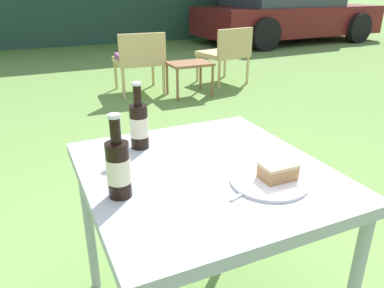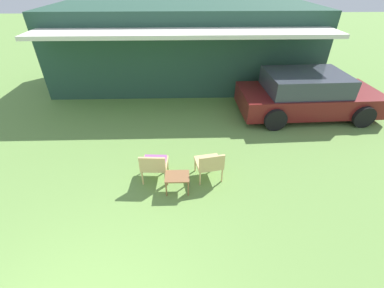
{
  "view_description": "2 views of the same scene",
  "coord_description": "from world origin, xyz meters",
  "px_view_note": "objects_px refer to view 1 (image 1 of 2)",
  "views": [
    {
      "loc": [
        -0.5,
        -0.98,
        1.24
      ],
      "look_at": [
        0.0,
        0.1,
        0.74
      ],
      "focal_mm": 35.0,
      "sensor_mm": 36.0,
      "label": 1
    },
    {
      "loc": [
        1.52,
        -0.92,
        3.93
      ],
      "look_at": [
        1.66,
        3.5,
        0.9
      ],
      "focal_mm": 24.0,
      "sensor_mm": 36.0,
      "label": 2
    }
  ],
  "objects_px": {
    "wicker_chair_cushioned": "(139,57)",
    "cake_on_plate": "(273,177)",
    "wicker_chair_plain": "(226,51)",
    "cola_bottle_near": "(139,125)",
    "cola_bottle_far": "(118,167)",
    "parked_car": "(286,13)",
    "patio_table": "(204,187)",
    "garden_side_table": "(190,67)"
  },
  "relations": [
    {
      "from": "cola_bottle_near",
      "to": "cola_bottle_far",
      "type": "xyz_separation_m",
      "value": [
        -0.16,
        -0.31,
        0.0
      ]
    },
    {
      "from": "cola_bottle_far",
      "to": "patio_table",
      "type": "bearing_deg",
      "value": 9.9
    },
    {
      "from": "parked_car",
      "to": "cola_bottle_near",
      "type": "height_order",
      "value": "parked_car"
    },
    {
      "from": "cola_bottle_near",
      "to": "cola_bottle_far",
      "type": "relative_size",
      "value": 1.0
    },
    {
      "from": "cake_on_plate",
      "to": "cola_bottle_near",
      "type": "height_order",
      "value": "cola_bottle_near"
    },
    {
      "from": "parked_car",
      "to": "patio_table",
      "type": "bearing_deg",
      "value": -131.51
    },
    {
      "from": "cola_bottle_far",
      "to": "cake_on_plate",
      "type": "bearing_deg",
      "value": -14.83
    },
    {
      "from": "wicker_chair_cushioned",
      "to": "wicker_chair_plain",
      "type": "xyz_separation_m",
      "value": [
        1.2,
        -0.02,
        -0.0
      ]
    },
    {
      "from": "garden_side_table",
      "to": "cola_bottle_near",
      "type": "distance_m",
      "value": 3.2
    },
    {
      "from": "parked_car",
      "to": "wicker_chair_plain",
      "type": "xyz_separation_m",
      "value": [
        -3.32,
        -3.06,
        -0.22
      ]
    },
    {
      "from": "wicker_chair_cushioned",
      "to": "garden_side_table",
      "type": "distance_m",
      "value": 0.63
    },
    {
      "from": "wicker_chair_plain",
      "to": "patio_table",
      "type": "relative_size",
      "value": 0.9
    },
    {
      "from": "patio_table",
      "to": "wicker_chair_plain",
      "type": "bearing_deg",
      "value": 59.32
    },
    {
      "from": "parked_car",
      "to": "cola_bottle_far",
      "type": "bearing_deg",
      "value": -132.8
    },
    {
      "from": "patio_table",
      "to": "cola_bottle_far",
      "type": "distance_m",
      "value": 0.34
    },
    {
      "from": "wicker_chair_cushioned",
      "to": "garden_side_table",
      "type": "bearing_deg",
      "value": 146.38
    },
    {
      "from": "wicker_chair_plain",
      "to": "garden_side_table",
      "type": "height_order",
      "value": "wicker_chair_plain"
    },
    {
      "from": "parked_car",
      "to": "wicker_chair_cushioned",
      "type": "bearing_deg",
      "value": -148.08
    },
    {
      "from": "patio_table",
      "to": "garden_side_table",
      "type": "bearing_deg",
      "value": 66.54
    },
    {
      "from": "cola_bottle_near",
      "to": "cake_on_plate",
      "type": "bearing_deg",
      "value": -56.2
    },
    {
      "from": "garden_side_table",
      "to": "cake_on_plate",
      "type": "height_order",
      "value": "cake_on_plate"
    },
    {
      "from": "wicker_chair_plain",
      "to": "cake_on_plate",
      "type": "height_order",
      "value": "cake_on_plate"
    },
    {
      "from": "cake_on_plate",
      "to": "garden_side_table",
      "type": "bearing_deg",
      "value": 69.9
    },
    {
      "from": "cake_on_plate",
      "to": "cola_bottle_far",
      "type": "height_order",
      "value": "cola_bottle_far"
    },
    {
      "from": "cola_bottle_near",
      "to": "wicker_chair_cushioned",
      "type": "bearing_deg",
      "value": 73.08
    },
    {
      "from": "wicker_chair_cushioned",
      "to": "cola_bottle_near",
      "type": "distance_m",
      "value": 3.35
    },
    {
      "from": "wicker_chair_plain",
      "to": "wicker_chair_cushioned",
      "type": "bearing_deg",
      "value": -11.43
    },
    {
      "from": "parked_car",
      "to": "wicker_chair_plain",
      "type": "bearing_deg",
      "value": -139.31
    },
    {
      "from": "cola_bottle_near",
      "to": "parked_car",
      "type": "bearing_deg",
      "value": 48.6
    },
    {
      "from": "parked_car",
      "to": "cake_on_plate",
      "type": "height_order",
      "value": "parked_car"
    },
    {
      "from": "patio_table",
      "to": "parked_car",
      "type": "bearing_deg",
      "value": 50.48
    },
    {
      "from": "wicker_chair_plain",
      "to": "patio_table",
      "type": "distance_m",
      "value": 3.99
    },
    {
      "from": "wicker_chair_plain",
      "to": "garden_side_table",
      "type": "distance_m",
      "value": 0.79
    },
    {
      "from": "parked_car",
      "to": "garden_side_table",
      "type": "height_order",
      "value": "parked_car"
    },
    {
      "from": "wicker_chair_plain",
      "to": "cake_on_plate",
      "type": "relative_size",
      "value": 3.12
    },
    {
      "from": "wicker_chair_plain",
      "to": "cola_bottle_near",
      "type": "relative_size",
      "value": 3.01
    },
    {
      "from": "parked_car",
      "to": "garden_side_table",
      "type": "distance_m",
      "value": 5.29
    },
    {
      "from": "wicker_chair_cushioned",
      "to": "cola_bottle_far",
      "type": "distance_m",
      "value": 3.7
    },
    {
      "from": "wicker_chair_cushioned",
      "to": "cake_on_plate",
      "type": "relative_size",
      "value": 3.12
    },
    {
      "from": "wicker_chair_plain",
      "to": "cola_bottle_far",
      "type": "xyz_separation_m",
      "value": [
        -2.33,
        -3.48,
        0.34
      ]
    },
    {
      "from": "wicker_chair_plain",
      "to": "parked_car",
      "type": "bearing_deg",
      "value": -147.78
    },
    {
      "from": "wicker_chair_plain",
      "to": "cake_on_plate",
      "type": "distance_m",
      "value": 4.07
    }
  ]
}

